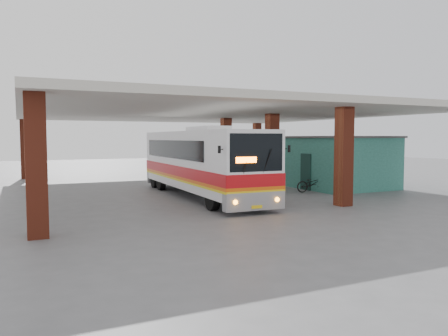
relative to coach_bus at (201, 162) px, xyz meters
The scene contains 8 objects.
ground 3.41m from the coach_bus, 57.20° to the right, with size 90.00×90.00×0.00m, color #515154.
brick_columns 3.96m from the coach_bus, 40.31° to the left, with size 20.10×21.60×4.35m.
canopy_roof 5.31m from the coach_bus, 62.84° to the left, with size 21.00×23.00×0.30m, color beige.
shop_building 9.21m from the coach_bus, ahead, with size 5.20×8.20×3.11m.
coach_bus is the anchor object (origin of this frame).
motorcycle 6.48m from the coach_bus, ahead, with size 0.66×1.88×0.99m, color black.
pedestrian 4.41m from the coach_bus, 53.45° to the right, with size 0.58×0.38×1.59m, color red.
red_chair 8.66m from the coach_bus, 40.32° to the left, with size 0.56×0.56×0.84m.
Camera 1 is at (-9.98, -18.08, 3.00)m, focal length 35.00 mm.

